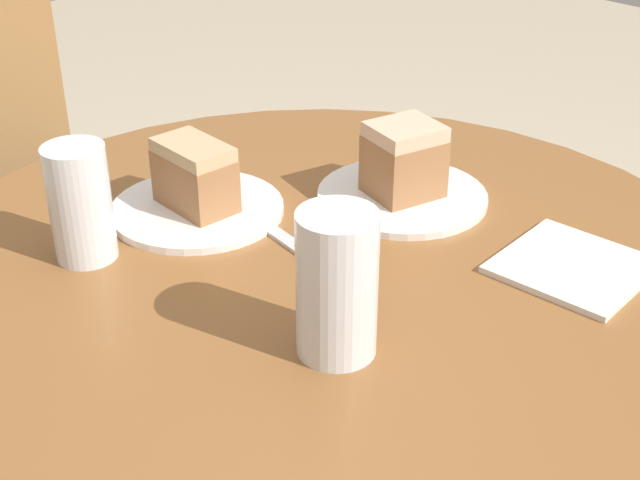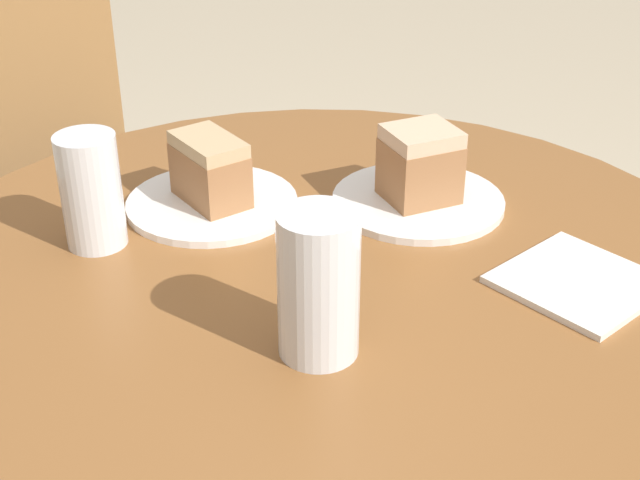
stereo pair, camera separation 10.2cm
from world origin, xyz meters
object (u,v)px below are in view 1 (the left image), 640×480
plate_near (197,209)px  plate_far (402,196)px  glass_lemonade (81,209)px  glass_water (337,293)px  cake_slice_far (404,160)px  cake_slice_near (195,175)px  chair (3,201)px

plate_near → plate_far: bearing=-35.8°
glass_lemonade → glass_water: size_ratio=0.91×
plate_near → glass_lemonade: (-0.16, 0.00, 0.06)m
plate_near → glass_water: (-0.08, -0.34, 0.06)m
plate_near → cake_slice_far: bearing=-35.8°
plate_near → glass_water: glass_water is taller
plate_near → plate_far: 0.27m
plate_near → cake_slice_far: (0.22, -0.16, 0.05)m
cake_slice_near → glass_water: bearing=-103.1°
cake_slice_far → glass_lemonade: glass_lemonade is taller
chair → glass_lemonade: size_ratio=6.65×
glass_lemonade → cake_slice_far: bearing=-22.7°
plate_near → glass_water: bearing=-103.1°
plate_far → cake_slice_far: bearing=-166.0°
cake_slice_near → glass_water: 0.35m
plate_near → glass_lemonade: size_ratio=1.59×
chair → plate_far: chair is taller
chair → glass_lemonade: (-0.19, -0.69, 0.31)m
cake_slice_far → plate_near: bearing=144.2°
glass_lemonade → cake_slice_near: bearing=-0.3°
chair → glass_water: bearing=-91.1°
chair → cake_slice_far: (0.19, -0.85, 0.30)m
chair → glass_lemonade: chair is taller
glass_lemonade → glass_water: (0.08, -0.34, 0.00)m
glass_water → chair: bearing=84.1°
chair → cake_slice_near: 0.75m
plate_near → glass_water: size_ratio=1.46×
glass_lemonade → plate_near: bearing=-0.3°
cake_slice_near → plate_far: bearing=-35.8°
plate_near → plate_far: size_ratio=0.99×
cake_slice_near → chair: bearing=87.8°
plate_near → glass_water: 0.35m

